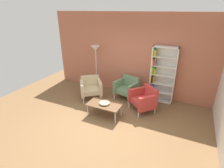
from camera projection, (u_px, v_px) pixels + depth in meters
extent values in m
plane|color=brown|center=(101.00, 127.00, 4.75)|extent=(8.32, 8.32, 0.00)
cube|color=#B2664C|center=(133.00, 55.00, 6.21)|extent=(6.40, 0.12, 2.90)
cube|color=silver|center=(151.00, 73.00, 5.93)|extent=(0.03, 0.30, 1.90)
cube|color=silver|center=(175.00, 77.00, 5.63)|extent=(0.03, 0.30, 1.90)
cube|color=silver|center=(166.00, 47.00, 5.40)|extent=(0.80, 0.30, 0.03)
cube|color=silver|center=(160.00, 100.00, 6.15)|extent=(0.80, 0.30, 0.03)
cube|color=silver|center=(164.00, 74.00, 5.90)|extent=(0.80, 0.02, 1.90)
cube|color=silver|center=(161.00, 92.00, 6.02)|extent=(0.76, 0.28, 0.02)
cube|color=silver|center=(162.00, 84.00, 5.90)|extent=(0.76, 0.28, 0.02)
cube|color=silver|center=(163.00, 75.00, 5.78)|extent=(0.76, 0.28, 0.02)
cube|color=silver|center=(164.00, 66.00, 5.66)|extent=(0.76, 0.28, 0.02)
cube|color=silver|center=(165.00, 57.00, 5.53)|extent=(0.76, 0.28, 0.02)
cube|color=blue|center=(150.00, 95.00, 6.21)|extent=(0.03, 0.23, 0.21)
cube|color=purple|center=(151.00, 95.00, 6.18)|extent=(0.03, 0.20, 0.25)
cube|color=olive|center=(152.00, 95.00, 6.17)|extent=(0.03, 0.23, 0.27)
cube|color=green|center=(151.00, 88.00, 6.07)|extent=(0.04, 0.17, 0.17)
cube|color=red|center=(152.00, 87.00, 6.06)|extent=(0.02, 0.23, 0.27)
cube|color=blue|center=(153.00, 87.00, 6.05)|extent=(0.04, 0.22, 0.26)
cube|color=yellow|center=(151.00, 78.00, 5.94)|extent=(0.02, 0.19, 0.27)
cube|color=black|center=(152.00, 79.00, 5.93)|extent=(0.04, 0.18, 0.26)
cube|color=orange|center=(154.00, 79.00, 5.94)|extent=(0.02, 0.22, 0.22)
cube|color=yellow|center=(152.00, 70.00, 5.82)|extent=(0.04, 0.19, 0.25)
cube|color=green|center=(154.00, 70.00, 5.83)|extent=(0.04, 0.25, 0.25)
cube|color=yellow|center=(155.00, 71.00, 5.81)|extent=(0.03, 0.22, 0.19)
cube|color=orange|center=(153.00, 62.00, 5.73)|extent=(0.03, 0.24, 0.21)
cube|color=purple|center=(154.00, 62.00, 5.72)|extent=(0.03, 0.25, 0.18)
cube|color=olive|center=(156.00, 61.00, 5.67)|extent=(0.03, 0.20, 0.26)
cube|color=green|center=(154.00, 52.00, 5.61)|extent=(0.04, 0.25, 0.23)
cube|color=orange|center=(156.00, 53.00, 5.56)|extent=(0.04, 0.18, 0.20)
cube|color=brown|center=(104.00, 104.00, 5.13)|extent=(1.00, 0.56, 0.02)
cylinder|color=silver|center=(88.00, 110.00, 5.19)|extent=(0.03, 0.03, 0.38)
cylinder|color=silver|center=(115.00, 118.00, 4.84)|extent=(0.03, 0.03, 0.38)
cylinder|color=silver|center=(95.00, 103.00, 5.58)|extent=(0.03, 0.03, 0.38)
cylinder|color=silver|center=(121.00, 110.00, 5.23)|extent=(0.03, 0.03, 0.38)
cylinder|color=tan|center=(104.00, 104.00, 5.12)|extent=(0.13, 0.13, 0.02)
cylinder|color=tan|center=(104.00, 103.00, 5.11)|extent=(0.32, 0.32, 0.02)
torus|color=tan|center=(104.00, 103.00, 5.11)|extent=(0.32, 0.32, 0.02)
cube|color=slate|center=(126.00, 90.00, 6.16)|extent=(0.77, 0.73, 0.16)
cube|color=slate|center=(131.00, 81.00, 6.24)|extent=(0.65, 0.28, 0.38)
cube|color=slate|center=(119.00, 85.00, 6.29)|extent=(0.26, 0.62, 0.46)
cube|color=slate|center=(134.00, 90.00, 5.92)|extent=(0.26, 0.62, 0.46)
cylinder|color=silver|center=(114.00, 96.00, 6.20)|extent=(0.04, 0.04, 0.24)
cylinder|color=silver|center=(128.00, 101.00, 5.85)|extent=(0.04, 0.04, 0.24)
cylinder|color=silver|center=(124.00, 91.00, 6.61)|extent=(0.04, 0.04, 0.24)
cylinder|color=silver|center=(137.00, 95.00, 6.25)|extent=(0.04, 0.04, 0.24)
cube|color=#C6B289|center=(91.00, 90.00, 6.16)|extent=(0.86, 0.85, 0.16)
cube|color=#C6B289|center=(90.00, 80.00, 6.29)|extent=(0.58, 0.48, 0.38)
cube|color=#C6B289|center=(82.00, 89.00, 6.04)|extent=(0.46, 0.55, 0.46)
cube|color=#C6B289|center=(100.00, 87.00, 6.16)|extent=(0.46, 0.55, 0.46)
cylinder|color=silver|center=(84.00, 100.00, 5.90)|extent=(0.04, 0.04, 0.24)
cylinder|color=silver|center=(101.00, 99.00, 6.02)|extent=(0.04, 0.04, 0.24)
cylinder|color=silver|center=(82.00, 93.00, 6.42)|extent=(0.04, 0.04, 0.24)
cylinder|color=silver|center=(99.00, 91.00, 6.54)|extent=(0.04, 0.04, 0.24)
cube|color=#B73833|center=(143.00, 102.00, 5.41)|extent=(0.86, 0.86, 0.16)
cube|color=#B73833|center=(151.00, 92.00, 5.39)|extent=(0.55, 0.52, 0.38)
cube|color=#B73833|center=(137.00, 94.00, 5.62)|extent=(0.49, 0.52, 0.46)
cube|color=#B73833|center=(148.00, 103.00, 5.09)|extent=(0.49, 0.52, 0.46)
cylinder|color=silver|center=(129.00, 105.00, 5.63)|extent=(0.04, 0.04, 0.24)
cylinder|color=silver|center=(138.00, 114.00, 5.13)|extent=(0.04, 0.04, 0.24)
cylinder|color=silver|center=(144.00, 101.00, 5.84)|extent=(0.04, 0.04, 0.24)
cylinder|color=silver|center=(155.00, 110.00, 5.33)|extent=(0.04, 0.04, 0.24)
cylinder|color=silver|center=(97.00, 89.00, 7.00)|extent=(0.28, 0.28, 0.02)
cylinder|color=silver|center=(96.00, 69.00, 6.66)|extent=(0.03, 0.03, 1.65)
cone|color=white|center=(95.00, 48.00, 6.34)|extent=(0.32, 0.32, 0.18)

